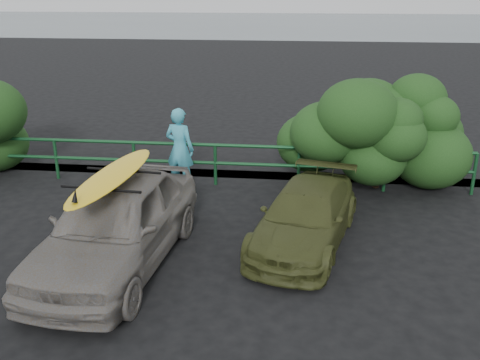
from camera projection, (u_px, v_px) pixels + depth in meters
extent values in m
plane|color=black|center=(105.00, 293.00, 8.47)|extent=(80.00, 80.00, 0.00)
plane|color=slate|center=(277.00, 24.00, 64.41)|extent=(200.00, 200.00, 0.00)
imported|color=slate|center=(117.00, 223.00, 9.09)|extent=(2.24, 4.69, 1.55)
imported|color=#42481F|center=(305.00, 216.00, 9.93)|extent=(2.38, 3.99, 1.08)
imported|color=#40ABC2|center=(180.00, 149.00, 12.48)|extent=(0.82, 0.65, 1.95)
ellipsoid|color=yellow|center=(112.00, 176.00, 8.79)|extent=(0.90, 3.06, 0.09)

